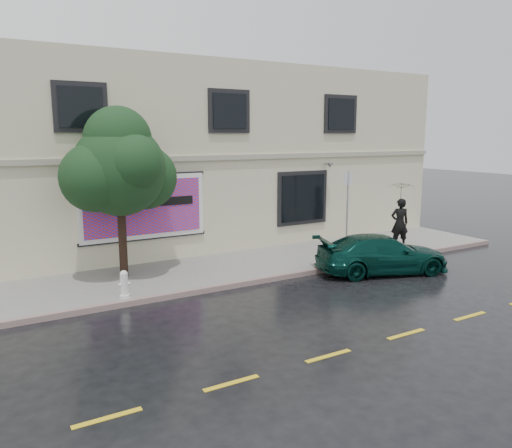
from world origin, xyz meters
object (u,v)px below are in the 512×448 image
pedestrian (400,223)px  fire_hydrant (124,284)px  street_tree (119,170)px  car (382,254)px

pedestrian → fire_hydrant: 10.70m
street_tree → fire_hydrant: 3.52m
fire_hydrant → street_tree: bearing=84.4°
pedestrian → street_tree: (-10.12, 1.42, 2.27)m
street_tree → pedestrian: bearing=-8.0°
street_tree → fire_hydrant: (-0.55, -1.98, -2.86)m
street_tree → fire_hydrant: street_tree is taller
car → fire_hydrant: (-7.97, 1.29, -0.11)m
pedestrian → street_tree: bearing=15.9°
car → fire_hydrant: size_ratio=5.79×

